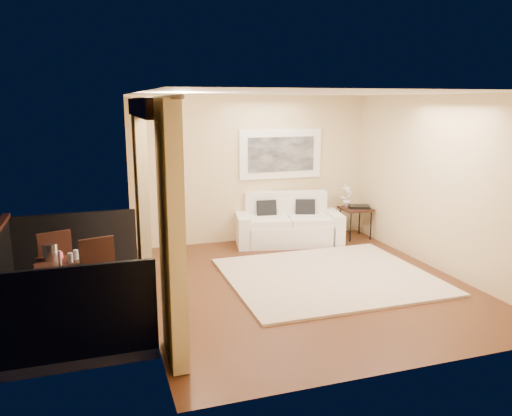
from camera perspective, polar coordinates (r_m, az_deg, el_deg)
floor at (r=7.35m, az=5.51°, el=-8.60°), size 5.00×5.00×0.00m
room_shell at (r=6.33m, az=-12.35°, el=11.17°), size 5.00×6.40×5.00m
balcony at (r=6.76m, az=-21.52°, el=-9.72°), size 1.81×2.60×1.17m
curtains at (r=6.45m, az=-11.70°, el=0.61°), size 0.16×4.80×2.64m
artwork at (r=9.42m, az=2.86°, el=6.18°), size 1.62×0.07×0.92m
rug at (r=7.63m, az=8.26°, el=-7.74°), size 2.97×2.59×0.04m
sofa at (r=9.31m, az=3.67°, el=-1.99°), size 2.05×1.17×0.93m
side_table at (r=9.76m, az=11.32°, el=-0.32°), size 0.55×0.55×0.59m
tray at (r=9.75m, az=11.70°, el=0.16°), size 0.46×0.40×0.05m
orchid at (r=9.72m, az=10.34°, el=1.40°), size 0.29×0.25×0.46m
bistro_table at (r=6.58m, az=-21.43°, el=-6.45°), size 0.60×0.60×0.68m
balcony_chair_far at (r=7.03m, az=-22.07°, el=-5.61°), size 0.53×0.53×0.97m
balcony_chair_near at (r=6.39m, az=-17.37°, el=-6.99°), size 0.51×0.52×0.97m
ice_bucket at (r=6.67m, az=-22.45°, el=-4.63°), size 0.18×0.18×0.20m
candle at (r=6.71m, az=-21.43°, el=-5.04°), size 0.06×0.06×0.07m
vase at (r=6.41m, az=-21.51°, el=-5.33°), size 0.04×0.04×0.18m
glass_a at (r=6.48m, az=-20.45°, el=-5.34°), size 0.06×0.06×0.12m
glass_b at (r=6.57m, az=-19.90°, el=-5.04°), size 0.06×0.06×0.12m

